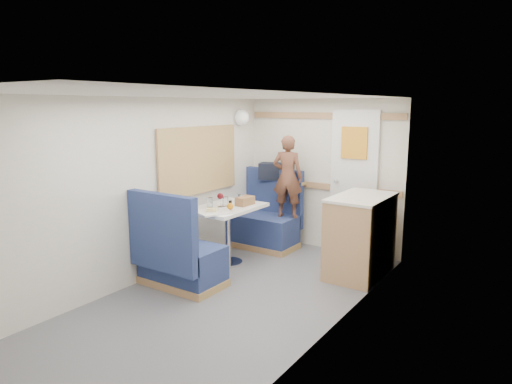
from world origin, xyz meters
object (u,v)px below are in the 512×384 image
Objects in this scene: duffel_bag at (277,171)px; pepper_grinder at (230,204)px; orange_fruit at (230,206)px; tumbler_right at (226,202)px; dinette_table at (227,219)px; tumbler_left at (210,202)px; tumbler_mid at (241,198)px; bread_loaf at (245,201)px; bench_near at (178,260)px; person at (288,177)px; dome_light at (241,117)px; bench_far at (266,225)px; galley_counter at (360,235)px; wine_glass at (220,197)px; cheese_block at (212,210)px; tray at (214,213)px; beer_glass at (244,202)px.

duffel_bag is 1.22m from pepper_grinder.
orange_fruit is 0.67× the size of tumbler_right.
dinette_table is 0.30m from tumbler_left.
bread_loaf is (0.14, -0.10, -0.00)m from tumbler_mid.
person reaches higher than bench_near.
dome_light is at bearing 124.11° from tumbler_mid.
bench_far is 2.23× the size of duffel_bag.
dome_light is 1.20m from tumbler_mid.
bench_far is 1.14× the size of galley_counter.
wine_glass reaches higher than bread_loaf.
galley_counter is at bearing 33.54° from cheese_block.
bench_far is 1.16m from orange_fruit.
dome_light is 1.33m from wine_glass.
person reaches higher than bench_far.
bench_far is (-0.00, 0.86, -0.27)m from dinette_table.
dome_light is 1.43m from pepper_grinder.
bench_near is 3.00× the size of tray.
orange_fruit is 0.27m from wine_glass.
dome_light is at bearing 114.65° from dinette_table.
pepper_grinder is (0.49, -0.92, -0.98)m from dome_light.
wine_glass is (0.34, -0.91, -0.91)m from dome_light.
dinette_table is 9.82× the size of beer_glass.
galley_counter is 8.95× the size of tumbler_mid.
cheese_block is at bearing -86.65° from bench_far.
bench_near reaches higher than cheese_block.
beer_glass is (0.14, -0.99, -0.25)m from duffel_bag.
duffel_bag reaches higher than tumbler_mid.
duffel_bag reaches higher than bench_near.
galley_counter is (1.47, -0.31, 0.17)m from bench_far.
bench_near is 0.87m from tumbler_left.
dome_light is 1.73× the size of tumbler_right.
duffel_bag reaches higher than cheese_block.
orange_fruit is (0.18, -0.18, 0.21)m from dinette_table.
tray is 0.04m from cheese_block.
tumbler_mid is at bearing 46.70° from person.
dome_light is 0.88m from duffel_bag.
tumbler_right reaches higher than bread_loaf.
tumbler_mid is at bearing 106.52° from pepper_grinder.
pepper_grinder is (-0.08, 0.11, -0.01)m from orange_fruit.
bench_near is at bearing -78.52° from tumbler_left.
tumbler_left reaches higher than cheese_block.
bench_far is at bearing 81.80° from tumbler_left.
orange_fruit is 0.82× the size of beer_glass.
bench_near is (0.00, -1.73, 0.00)m from bench_far.
person is 14.07× the size of orange_fruit.
tumbler_right reaches higher than pepper_grinder.
beer_glass is at bearing 41.00° from dinette_table.
duffel_bag is at bearing 158.59° from galley_counter.
cheese_block is at bearing -99.09° from beer_glass.
duffel_bag reaches higher than tumbler_left.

